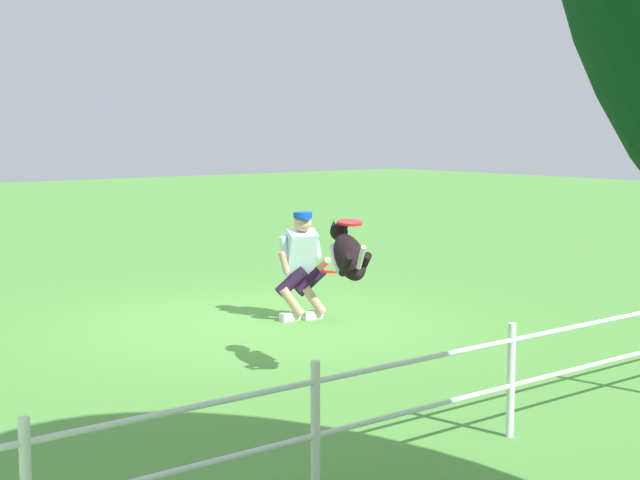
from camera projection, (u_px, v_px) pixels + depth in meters
ground_plane at (263, 323)px, 11.12m from camera, size 60.00×60.00×0.00m
person at (301, 262)px, 11.25m from camera, size 0.66×0.67×1.29m
dog at (348, 255)px, 8.53m from camera, size 0.56×0.98×0.55m
frisbee_flying at (350, 222)px, 8.70m from camera, size 0.32×0.32×0.06m
frisbee_held at (329, 272)px, 11.06m from camera, size 0.29×0.29×0.06m
fence at (587, 352)px, 7.56m from camera, size 16.56×0.06×0.86m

